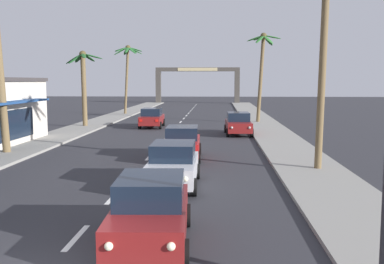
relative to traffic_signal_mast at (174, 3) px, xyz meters
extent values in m
cube|color=gray|center=(4.94, 20.25, -5.29)|extent=(3.20, 110.00, 0.14)
cube|color=gray|center=(-10.66, 20.25, -5.29)|extent=(3.20, 110.00, 0.14)
cube|color=silver|center=(-2.86, 3.18, -5.36)|extent=(0.16, 2.00, 0.01)
cube|color=silver|center=(-2.86, 7.37, -5.36)|extent=(0.16, 2.00, 0.01)
cube|color=silver|center=(-2.86, 11.55, -5.36)|extent=(0.16, 2.00, 0.01)
cube|color=silver|center=(-2.86, 15.74, -5.36)|extent=(0.16, 2.00, 0.01)
cube|color=silver|center=(-2.86, 19.93, -5.36)|extent=(0.16, 2.00, 0.01)
cube|color=silver|center=(-2.86, 24.12, -5.36)|extent=(0.16, 2.00, 0.01)
cube|color=silver|center=(-2.86, 28.30, -5.36)|extent=(0.16, 2.00, 0.01)
cube|color=silver|center=(-2.86, 32.49, -5.36)|extent=(0.16, 2.00, 0.01)
cube|color=silver|center=(-2.86, 36.68, -5.36)|extent=(0.16, 2.00, 0.01)
cube|color=silver|center=(-2.86, 40.86, -5.36)|extent=(0.16, 2.00, 0.01)
cube|color=silver|center=(-2.86, 45.05, -5.36)|extent=(0.16, 2.00, 0.01)
cube|color=silver|center=(-2.86, 49.24, -5.36)|extent=(0.16, 2.00, 0.01)
cube|color=silver|center=(-2.86, 53.42, -5.36)|extent=(0.16, 2.00, 0.01)
cube|color=silver|center=(-2.86, 57.61, -5.36)|extent=(0.16, 2.00, 0.01)
cube|color=silver|center=(-2.86, 61.80, -5.36)|extent=(0.16, 2.00, 0.01)
cube|color=silver|center=(-2.86, 65.98, -5.36)|extent=(0.16, 2.00, 0.01)
cube|color=silver|center=(-2.86, 70.17, -5.36)|extent=(0.16, 2.00, 0.01)
cube|color=maroon|center=(-0.86, 2.78, -4.68)|extent=(1.97, 4.38, 0.72)
cube|color=black|center=(-0.87, 2.93, -4.00)|extent=(1.71, 2.28, 0.64)
cylinder|color=black|center=(0.07, 1.41, -5.04)|extent=(0.25, 0.65, 0.64)
cylinder|color=black|center=(-1.66, 1.32, -5.04)|extent=(0.25, 0.65, 0.64)
cylinder|color=black|center=(-0.07, 4.24, -5.04)|extent=(0.25, 0.65, 0.64)
cylinder|color=black|center=(-1.80, 4.16, -5.04)|extent=(0.25, 0.65, 0.64)
sphere|color=#F9EFC6|center=(-0.14, 0.65, -4.60)|extent=(0.18, 0.18, 0.18)
sphere|color=#F9EFC6|center=(-1.38, 0.59, -4.60)|extent=(0.18, 0.18, 0.18)
cube|color=red|center=(-0.31, 4.97, -4.58)|extent=(0.24, 0.07, 0.20)
cube|color=red|center=(-1.63, 4.91, -4.58)|extent=(0.24, 0.07, 0.20)
cube|color=silver|center=(-0.92, 9.06, -4.68)|extent=(1.77, 4.30, 0.72)
cube|color=black|center=(-0.92, 9.21, -4.00)|extent=(1.60, 2.20, 0.64)
cylinder|color=black|center=(-0.05, 7.64, -5.04)|extent=(0.22, 0.64, 0.64)
cylinder|color=black|center=(-1.78, 7.64, -5.04)|extent=(0.22, 0.64, 0.64)
cylinder|color=black|center=(-0.06, 10.48, -5.04)|extent=(0.22, 0.64, 0.64)
cylinder|color=black|center=(-1.78, 10.47, -5.04)|extent=(0.22, 0.64, 0.64)
sphere|color=#F9EFC6|center=(-0.29, 6.89, -4.60)|extent=(0.18, 0.18, 0.18)
sphere|color=#F9EFC6|center=(-1.53, 6.89, -4.60)|extent=(0.18, 0.18, 0.18)
cube|color=red|center=(-0.26, 11.22, -4.58)|extent=(0.24, 0.06, 0.20)
cube|color=red|center=(-1.58, 11.22, -4.58)|extent=(0.24, 0.06, 0.20)
cube|color=red|center=(-1.06, 15.33, -4.68)|extent=(1.87, 4.35, 0.72)
cube|color=black|center=(-1.06, 15.48, -4.00)|extent=(1.66, 2.24, 0.64)
cylinder|color=black|center=(-0.16, 13.93, -5.04)|extent=(0.24, 0.65, 0.64)
cylinder|color=black|center=(-1.88, 13.89, -5.04)|extent=(0.24, 0.65, 0.64)
cylinder|color=black|center=(-0.23, 16.77, -5.04)|extent=(0.24, 0.65, 0.64)
cylinder|color=black|center=(-1.96, 16.73, -5.04)|extent=(0.24, 0.65, 0.64)
sphere|color=#F9EFC6|center=(-0.38, 13.18, -4.60)|extent=(0.18, 0.18, 0.18)
sphere|color=#F9EFC6|center=(-1.62, 13.14, -4.60)|extent=(0.18, 0.18, 0.18)
cube|color=red|center=(-0.46, 17.51, -4.58)|extent=(0.24, 0.07, 0.20)
cube|color=red|center=(-1.78, 17.47, -4.58)|extent=(0.24, 0.07, 0.20)
cube|color=maroon|center=(-4.92, 31.30, -4.68)|extent=(1.84, 4.33, 0.72)
cube|color=black|center=(-4.92, 31.15, -4.00)|extent=(1.64, 2.23, 0.64)
cylinder|color=black|center=(-5.81, 32.70, -5.04)|extent=(0.23, 0.64, 0.64)
cylinder|color=black|center=(-4.09, 32.74, -5.04)|extent=(0.23, 0.64, 0.64)
cylinder|color=black|center=(-5.76, 29.86, -5.04)|extent=(0.23, 0.64, 0.64)
cylinder|color=black|center=(-4.03, 29.90, -5.04)|extent=(0.23, 0.64, 0.64)
sphere|color=#B2B2AD|center=(-5.58, 33.46, -4.60)|extent=(0.18, 0.18, 0.18)
sphere|color=#B2B2AD|center=(-4.34, 33.48, -4.60)|extent=(0.18, 0.18, 0.18)
cube|color=red|center=(-5.54, 29.13, -4.58)|extent=(0.24, 0.06, 0.20)
cube|color=red|center=(-4.22, 29.15, -4.58)|extent=(0.24, 0.06, 0.20)
cube|color=maroon|center=(2.32, 26.22, -4.68)|extent=(1.90, 4.36, 0.72)
cube|color=black|center=(2.32, 26.37, -4.00)|extent=(1.67, 2.25, 0.64)
cylinder|color=black|center=(3.23, 24.83, -5.04)|extent=(0.24, 0.65, 0.64)
cylinder|color=black|center=(1.51, 24.77, -5.04)|extent=(0.24, 0.65, 0.64)
cylinder|color=black|center=(3.14, 27.67, -5.04)|extent=(0.24, 0.65, 0.64)
cylinder|color=black|center=(1.42, 27.61, -5.04)|extent=(0.24, 0.65, 0.64)
sphere|color=#B2B2AD|center=(3.02, 24.07, -4.60)|extent=(0.18, 0.18, 0.18)
sphere|color=#B2B2AD|center=(1.78, 24.03, -4.60)|extent=(0.18, 0.18, 0.18)
cube|color=red|center=(2.91, 28.40, -4.58)|extent=(0.24, 0.07, 0.20)
cube|color=red|center=(1.59, 28.36, -4.58)|extent=(0.24, 0.07, 0.20)
cylinder|color=brown|center=(-10.81, 31.18, -2.23)|extent=(0.50, 0.42, 6.27)
ellipsoid|color=#1E5123|center=(-10.03, 31.36, 0.78)|extent=(1.77, 0.78, 0.57)
ellipsoid|color=#1E5123|center=(-10.54, 31.93, 0.69)|extent=(1.00, 1.71, 0.75)
ellipsoid|color=#1E5123|center=(-11.36, 31.79, 0.64)|extent=(1.36, 1.52, 0.84)
ellipsoid|color=#1E5123|center=(-11.61, 31.21, 0.57)|extent=(1.60, 0.48, 0.99)
ellipsoid|color=#1E5123|center=(-11.27, 30.56, 0.55)|extent=(1.21, 1.52, 1.02)
ellipsoid|color=#1E5123|center=(-10.54, 30.39, 0.77)|extent=(1.00, 1.75, 0.59)
sphere|color=#4C4223|center=(-10.85, 31.18, 0.95)|extent=(0.60, 0.60, 0.60)
cylinder|color=brown|center=(-10.05, 46.10, -1.43)|extent=(0.75, 0.29, 7.88)
ellipsoid|color=#236028|center=(-8.97, 45.92, 2.21)|extent=(1.86, 0.78, 0.93)
ellipsoid|color=#236028|center=(-9.07, 46.67, 2.40)|extent=(1.77, 1.47, 0.56)
ellipsoid|color=#236028|center=(-9.47, 46.96, 2.35)|extent=(1.09, 1.91, 0.65)
ellipsoid|color=#236028|center=(-10.20, 46.90, 2.21)|extent=(1.14, 1.81, 0.93)
ellipsoid|color=#236028|center=(-10.70, 46.46, 2.40)|extent=(1.92, 1.10, 0.55)
ellipsoid|color=#236028|center=(-10.63, 45.86, 2.14)|extent=(1.80, 0.88, 1.06)
ellipsoid|color=#236028|center=(-10.44, 45.42, 2.31)|extent=(1.55, 1.67, 0.74)
ellipsoid|color=#236028|center=(-9.78, 45.21, 2.23)|extent=(0.49, 1.85, 0.88)
ellipsoid|color=#236028|center=(-9.22, 45.48, 2.19)|extent=(1.54, 1.58, 0.96)
sphere|color=#4C4223|center=(-9.82, 46.10, 2.56)|extent=(0.60, 0.60, 0.60)
cylinder|color=brown|center=(5.35, 12.43, -0.59)|extent=(0.47, 0.32, 9.54)
cylinder|color=brown|center=(4.84, 35.99, -1.27)|extent=(0.76, 0.34, 8.19)
ellipsoid|color=#2D702D|center=(5.85, 35.88, 2.75)|extent=(1.69, 0.63, 0.48)
ellipsoid|color=#2D702D|center=(5.52, 36.52, 2.49)|extent=(1.29, 1.37, 0.98)
ellipsoid|color=#2D702D|center=(4.64, 36.69, 2.75)|extent=(1.18, 1.62, 0.48)
ellipsoid|color=#2D702D|center=(4.27, 36.10, 2.66)|extent=(1.65, 0.62, 0.65)
ellipsoid|color=#2D702D|center=(4.65, 35.39, 2.52)|extent=(1.16, 1.49, 0.93)
ellipsoid|color=#2D702D|center=(5.41, 35.39, 2.48)|extent=(1.10, 1.47, 1.00)
sphere|color=#4C4223|center=(5.05, 35.99, 2.87)|extent=(0.60, 0.60, 0.60)
cube|color=#423D38|center=(-9.95, 74.60, -2.50)|extent=(0.90, 0.90, 5.73)
cube|color=#423D38|center=(4.23, 74.60, -2.50)|extent=(0.90, 0.90, 5.73)
cube|color=#423D38|center=(-2.86, 74.60, 0.71)|extent=(15.08, 0.60, 0.70)
cube|color=tan|center=(-2.86, 74.28, 0.71)|extent=(7.09, 0.08, 0.56)
camera|label=1|loc=(0.77, -8.09, -1.33)|focal=42.89mm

